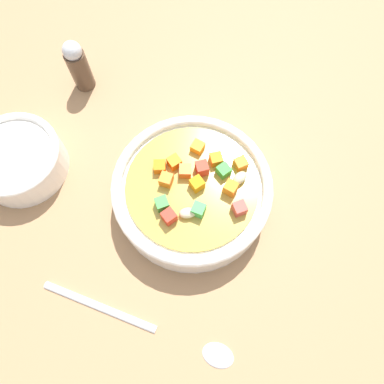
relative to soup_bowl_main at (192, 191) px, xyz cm
name	(u,v)px	position (x,y,z in cm)	size (l,w,h in cm)	color
ground_plane	(192,202)	(0.00, 0.02, -3.60)	(140.00, 140.00, 2.00)	#9E754F
soup_bowl_main	(192,191)	(0.00, 0.00, 0.00)	(17.82, 17.82, 5.83)	white
spoon	(150,328)	(-14.99, 2.33, -2.16)	(6.34, 21.59, 0.90)	silver
side_bowl_small	(18,160)	(1.23, 21.11, -0.38)	(10.91, 10.91, 4.28)	white
pepper_shaker	(78,65)	(14.61, 16.78, 1.14)	(2.65, 2.65, 7.51)	#4C3828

